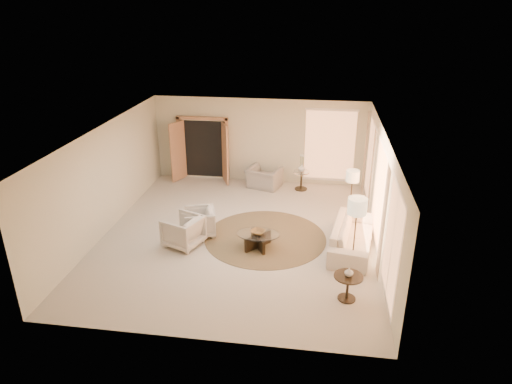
# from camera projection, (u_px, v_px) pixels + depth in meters

# --- Properties ---
(room) EXTENTS (7.04, 8.04, 2.83)m
(room) POSITION_uv_depth(u_px,v_px,m) (238.00, 186.00, 11.42)
(room) COLOR beige
(room) RESTS_ON ground
(windows_right) EXTENTS (0.10, 6.40, 2.40)m
(windows_right) POSITION_uv_depth(u_px,v_px,m) (378.00, 194.00, 11.07)
(windows_right) COLOR #EB985E
(windows_right) RESTS_ON room
(window_back_corner) EXTENTS (1.70, 0.10, 2.40)m
(window_back_corner) POSITION_uv_depth(u_px,v_px,m) (330.00, 146.00, 14.73)
(window_back_corner) COLOR #EB985E
(window_back_corner) RESTS_ON room
(curtains_right) EXTENTS (0.06, 5.20, 2.60)m
(curtains_right) POSITION_uv_depth(u_px,v_px,m) (373.00, 183.00, 11.92)
(curtains_right) COLOR tan
(curtains_right) RESTS_ON room
(french_doors) EXTENTS (1.95, 0.66, 2.16)m
(french_doors) POSITION_uv_depth(u_px,v_px,m) (203.00, 150.00, 15.28)
(french_doors) COLOR tan
(french_doors) RESTS_ON room
(area_rug) EXTENTS (4.16, 4.16, 0.01)m
(area_rug) POSITION_uv_depth(u_px,v_px,m) (265.00, 237.00, 11.87)
(area_rug) COLOR #3A2C1B
(area_rug) RESTS_ON room
(sofa) EXTENTS (1.28, 2.47, 0.69)m
(sofa) POSITION_uv_depth(u_px,v_px,m) (353.00, 236.00, 11.22)
(sofa) COLOR beige
(sofa) RESTS_ON room
(armchair_left) EXTENTS (0.91, 0.95, 0.79)m
(armchair_left) POSITION_uv_depth(u_px,v_px,m) (200.00, 221.00, 11.88)
(armchair_left) COLOR beige
(armchair_left) RESTS_ON room
(armchair_right) EXTENTS (1.03, 1.06, 0.86)m
(armchair_right) POSITION_uv_depth(u_px,v_px,m) (183.00, 230.00, 11.35)
(armchair_right) COLOR beige
(armchair_right) RESTS_ON room
(accent_chair) EXTENTS (1.18, 0.94, 0.90)m
(accent_chair) POSITION_uv_depth(u_px,v_px,m) (264.00, 174.00, 14.85)
(accent_chair) COLOR gray
(accent_chair) RESTS_ON room
(coffee_table) EXTENTS (1.19, 1.19, 0.40)m
(coffee_table) POSITION_uv_depth(u_px,v_px,m) (258.00, 239.00, 11.29)
(coffee_table) COLOR black
(coffee_table) RESTS_ON room
(end_table) EXTENTS (0.60, 0.60, 0.56)m
(end_table) POSITION_uv_depth(u_px,v_px,m) (348.00, 283.00, 9.29)
(end_table) COLOR black
(end_table) RESTS_ON room
(side_table) EXTENTS (0.53, 0.53, 0.62)m
(side_table) POSITION_uv_depth(u_px,v_px,m) (301.00, 179.00, 14.72)
(side_table) COLOR #2C261B
(side_table) RESTS_ON room
(floor_lamp_near) EXTENTS (0.36, 0.36, 1.49)m
(floor_lamp_near) POSITION_uv_depth(u_px,v_px,m) (353.00, 178.00, 12.28)
(floor_lamp_near) COLOR #2C261B
(floor_lamp_near) RESTS_ON room
(floor_lamp_far) EXTENTS (0.43, 0.43, 1.76)m
(floor_lamp_far) POSITION_uv_depth(u_px,v_px,m) (357.00, 209.00, 9.94)
(floor_lamp_far) COLOR #2C261B
(floor_lamp_far) RESTS_ON room
(bowl) EXTENTS (0.45, 0.45, 0.09)m
(bowl) POSITION_uv_depth(u_px,v_px,m) (258.00, 232.00, 11.21)
(bowl) COLOR brown
(bowl) RESTS_ON coffee_table
(end_vase) EXTENTS (0.21, 0.21, 0.19)m
(end_vase) POSITION_uv_depth(u_px,v_px,m) (349.00, 272.00, 9.19)
(end_vase) COLOR silver
(end_vase) RESTS_ON end_table
(side_vase) EXTENTS (0.25, 0.25, 0.25)m
(side_vase) POSITION_uv_depth(u_px,v_px,m) (302.00, 168.00, 14.58)
(side_vase) COLOR silver
(side_vase) RESTS_ON side_table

